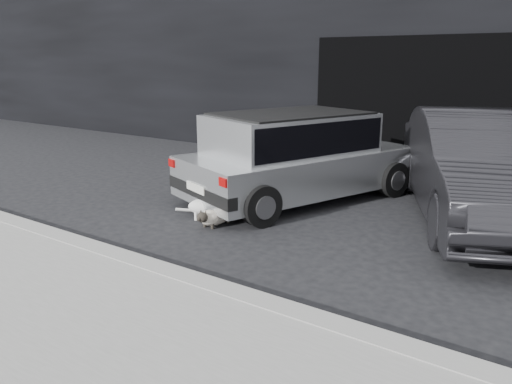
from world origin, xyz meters
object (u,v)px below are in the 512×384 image
Objects in this scene: cat_siamese at (214,217)px; cat_white at (211,206)px; second_car at (480,167)px; silver_hatchback at (295,152)px.

cat_white reaches higher than cat_siamese.
cat_white is at bearing -169.92° from second_car.
silver_hatchback reaches higher than cat_siamese.
silver_hatchback is 2.65m from second_car.
cat_white is (-3.03, -2.08, -0.56)m from second_car.
cat_siamese is at bearing -165.06° from second_car.
cat_white is at bearing -40.40° from cat_siamese.
silver_hatchback is at bearing 166.89° from second_car.
second_car is 5.60× the size of cat_siamese.
second_car reaches higher than cat_siamese.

